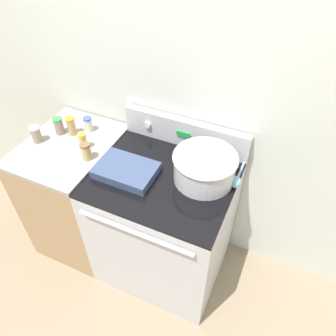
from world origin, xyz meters
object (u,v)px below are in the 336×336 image
Objects in this scene: casserole_dish at (126,170)px; ladle at (236,180)px; spice_jar_yellow_cap at (83,141)px; spice_jar_blue_cap at (88,124)px; spice_jar_orange_cap at (71,126)px; spice_jar_green_cap at (59,126)px; mixing_bowl at (205,167)px; spice_jar_brown_cap at (86,151)px; spice_jar_white_cap at (36,134)px.

casserole_dish is 0.63m from ladle.
casserole_dish is 0.36m from spice_jar_yellow_cap.
spice_jar_blue_cap reaches higher than casserole_dish.
spice_jar_orange_cap is (-0.08, -0.07, 0.01)m from spice_jar_blue_cap.
spice_jar_blue_cap is at bearing 114.28° from spice_jar_yellow_cap.
spice_jar_blue_cap is 0.19m from spice_jar_green_cap.
spice_jar_brown_cap is (-0.69, -0.14, -0.03)m from mixing_bowl.
mixing_bowl is 3.24× the size of spice_jar_white_cap.
spice_jar_orange_cap reaches higher than spice_jar_brown_cap.
spice_jar_blue_cap reaches higher than ladle.
spice_jar_yellow_cap is at bearing 135.11° from spice_jar_brown_cap.
spice_jar_blue_cap is at bearing 43.34° from spice_jar_orange_cap.
ladle is 2.74× the size of spice_jar_green_cap.
casserole_dish is at bearing -13.37° from spice_jar_yellow_cap.
spice_jar_blue_cap is at bearing 176.48° from ladle.
spice_jar_green_cap is (-0.08, -0.03, -0.00)m from spice_jar_orange_cap.
casserole_dish is 0.28m from spice_jar_brown_cap.
spice_jar_yellow_cap is at bearing -65.72° from spice_jar_blue_cap.
spice_jar_orange_cap is 0.08m from spice_jar_green_cap.
spice_jar_brown_cap reaches higher than spice_jar_blue_cap.
ladle is at bearing -3.52° from spice_jar_blue_cap.
spice_jar_brown_cap is at bearing -58.02° from spice_jar_blue_cap.
ladle is 2.86× the size of spice_jar_white_cap.
mixing_bowl reaches higher than spice_jar_blue_cap.
ladle is at bearing 6.07° from spice_jar_yellow_cap.
spice_jar_green_cap is (-1.18, -0.04, 0.04)m from ladle.
spice_jar_brown_cap is (-0.27, 0.01, 0.04)m from casserole_dish.
spice_jar_green_cap is at bearing -147.29° from spice_jar_blue_cap.
spice_jar_white_cap is at bearing 178.72° from spice_jar_brown_cap.
mixing_bowl is 3.56× the size of spice_jar_blue_cap.
spice_jar_brown_cap reaches higher than casserole_dish.
spice_jar_green_cap reaches higher than spice_jar_blue_cap.
spice_jar_white_cap is at bearing -172.42° from ladle.
spice_jar_yellow_cap reaches higher than spice_jar_blue_cap.
ladle is 3.14× the size of spice_jar_blue_cap.
spice_jar_green_cap is at bearing 155.79° from spice_jar_brown_cap.
spice_jar_orange_cap is at bearing -179.46° from ladle.
spice_jar_green_cap reaches higher than spice_jar_brown_cap.
spice_jar_orange_cap is at bearing 143.93° from spice_jar_brown_cap.
ladle is 1.10m from spice_jar_orange_cap.
spice_jar_yellow_cap is 1.09× the size of spice_jar_blue_cap.
spice_jar_yellow_cap is 0.31m from spice_jar_white_cap.
spice_jar_white_cap is at bearing -173.04° from mixing_bowl.
ladle is (0.18, 0.04, -0.06)m from mixing_bowl.
ladle is 2.86× the size of spice_jar_yellow_cap.
spice_jar_orange_cap is (-1.10, -0.01, 0.04)m from ladle.
spice_jar_blue_cap is 0.87× the size of spice_jar_green_cap.
ladle is at bearing 0.54° from spice_jar_orange_cap.
casserole_dish is 3.10× the size of spice_jar_white_cap.
spice_jar_orange_cap is at bearing 45.14° from spice_jar_white_cap.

